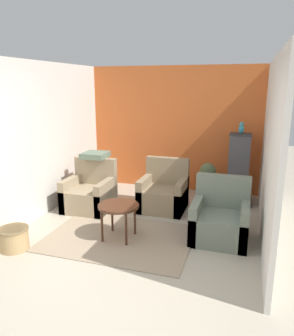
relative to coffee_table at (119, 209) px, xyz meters
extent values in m
plane|color=#B2A893|center=(0.20, -1.12, -0.47)|extent=(20.00, 20.00, 0.00)
cube|color=orange|center=(0.20, 2.66, 0.83)|extent=(3.73, 0.06, 2.60)
cube|color=silver|center=(-1.64, 0.76, 0.83)|extent=(0.06, 3.75, 2.60)
cube|color=silver|center=(2.03, 0.76, 0.83)|extent=(0.06, 3.75, 2.60)
cube|color=gray|center=(0.00, 0.00, -0.47)|extent=(2.14, 1.53, 0.01)
cylinder|color=#472819|center=(0.00, 0.00, 0.04)|extent=(0.60, 0.60, 0.04)
cylinder|color=#472819|center=(-0.19, -0.19, -0.23)|extent=(0.04, 0.04, 0.49)
cylinder|color=#472819|center=(0.19, -0.19, -0.23)|extent=(0.04, 0.04, 0.49)
cylinder|color=#472819|center=(-0.19, 0.19, -0.23)|extent=(0.04, 0.04, 0.49)
cylinder|color=#472819|center=(0.19, 0.19, -0.23)|extent=(0.04, 0.04, 0.49)
cube|color=#9E896B|center=(-0.95, 0.90, -0.27)|extent=(0.81, 0.76, 0.41)
cube|color=#9E896B|center=(-0.95, 1.22, 0.19)|extent=(0.81, 0.14, 0.50)
cube|color=#9E896B|center=(-1.29, 0.90, -0.18)|extent=(0.12, 0.76, 0.58)
cube|color=#9E896B|center=(-0.61, 0.90, -0.18)|extent=(0.12, 0.76, 0.58)
cube|color=slate|center=(1.42, 0.39, -0.27)|extent=(0.81, 0.76, 0.41)
cube|color=slate|center=(1.42, 0.70, 0.19)|extent=(0.81, 0.14, 0.50)
cube|color=slate|center=(1.08, 0.39, -0.18)|extent=(0.12, 0.76, 0.58)
cube|color=slate|center=(1.76, 0.39, -0.18)|extent=(0.12, 0.76, 0.58)
cube|color=#8E7A5B|center=(0.33, 1.32, -0.27)|extent=(0.81, 0.76, 0.41)
cube|color=#8E7A5B|center=(0.33, 1.64, 0.19)|extent=(0.81, 0.14, 0.50)
cube|color=#8E7A5B|center=(-0.02, 1.32, -0.18)|extent=(0.12, 0.76, 0.58)
cube|color=#8E7A5B|center=(0.67, 1.32, -0.18)|extent=(0.12, 0.76, 0.58)
cube|color=#353539|center=(1.59, 2.12, -0.42)|extent=(0.55, 0.55, 0.09)
cube|color=#4C4C51|center=(1.59, 2.12, 0.23)|extent=(0.38, 0.38, 1.22)
cube|color=#353539|center=(1.59, 2.12, 0.85)|extent=(0.40, 0.40, 0.03)
ellipsoid|color=teal|center=(1.59, 2.12, 0.95)|extent=(0.10, 0.13, 0.16)
sphere|color=teal|center=(1.59, 2.10, 1.04)|extent=(0.09, 0.09, 0.09)
cone|color=gold|center=(1.59, 2.06, 1.03)|extent=(0.04, 0.04, 0.04)
cone|color=teal|center=(1.59, 2.17, 0.93)|extent=(0.05, 0.10, 0.14)
cylinder|color=brown|center=(1.01, 2.15, -0.37)|extent=(0.23, 0.23, 0.21)
cylinder|color=brown|center=(1.01, 2.15, -0.13)|extent=(0.03, 0.03, 0.25)
sphere|color=#566B47|center=(1.01, 2.15, 0.10)|extent=(0.31, 0.31, 0.31)
sphere|color=#566B47|center=(0.93, 2.19, 0.05)|extent=(0.19, 0.19, 0.19)
sphere|color=#566B47|center=(1.09, 2.13, 0.06)|extent=(0.17, 0.17, 0.17)
cylinder|color=tan|center=(-1.26, -0.74, -0.32)|extent=(0.39, 0.39, 0.31)
cylinder|color=olive|center=(-1.26, -0.74, -0.17)|extent=(0.41, 0.41, 0.02)
cube|color=slate|center=(-0.95, 1.22, 0.49)|extent=(0.44, 0.44, 0.10)
camera|label=1|loc=(1.73, -4.13, 1.75)|focal=35.00mm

